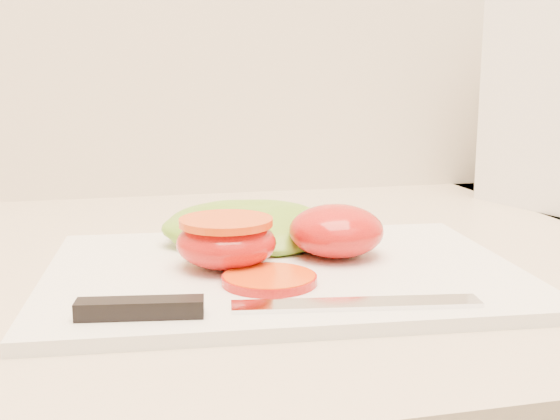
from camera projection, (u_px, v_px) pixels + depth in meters
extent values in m
cube|color=#C0B096|center=(447.00, 256.00, 0.70)|extent=(3.92, 0.65, 0.03)
cube|color=white|center=(283.00, 272.00, 0.57)|extent=(0.40, 0.30, 0.01)
ellipsoid|color=red|center=(336.00, 231.00, 0.60)|extent=(0.08, 0.08, 0.04)
ellipsoid|color=red|center=(226.00, 243.00, 0.57)|extent=(0.08, 0.08, 0.04)
cylinder|color=red|center=(226.00, 222.00, 0.56)|extent=(0.08, 0.08, 0.01)
cylinder|color=#E45A11|center=(269.00, 279.00, 0.52)|extent=(0.07, 0.07, 0.01)
ellipsoid|color=#77A92C|center=(253.00, 227.00, 0.64)|extent=(0.18, 0.13, 0.03)
ellipsoid|color=#77A92C|center=(302.00, 229.00, 0.66)|extent=(0.11, 0.08, 0.02)
cube|color=silver|center=(357.00, 304.00, 0.48)|extent=(0.17, 0.05, 0.00)
cube|color=black|center=(140.00, 308.00, 0.45)|extent=(0.08, 0.03, 0.01)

